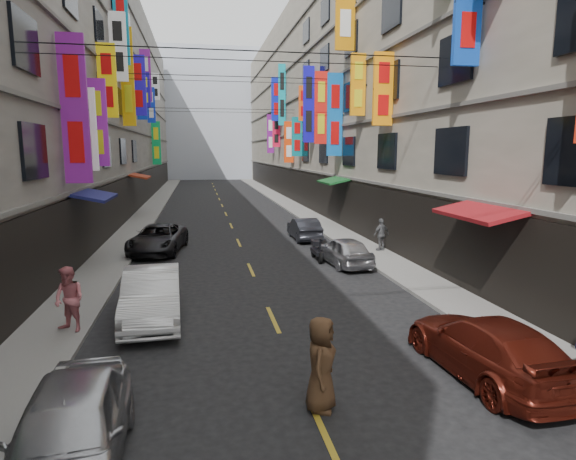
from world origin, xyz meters
name	(u,v)px	position (x,y,z in m)	size (l,w,h in m)	color
sidewalk_left	(146,215)	(-6.00, 42.00, 0.06)	(2.00, 90.00, 0.12)	slate
sidewalk_right	(302,212)	(6.00, 42.00, 0.06)	(2.00, 90.00, 0.12)	slate
building_row_left	(50,83)	(-11.99, 42.00, 9.49)	(10.14, 90.00, 19.00)	gray
building_row_right	(377,91)	(11.99, 42.00, 9.49)	(10.14, 90.00, 19.00)	#ADA391
haze_block	(208,115)	(0.00, 92.00, 11.00)	(18.00, 8.00, 22.00)	#B1B7C6
shop_signage	(229,77)	(-0.04, 34.92, 9.17)	(14.00, 55.00, 12.25)	blue
street_awnings	(216,193)	(-1.26, 26.00, 3.00)	(13.99, 35.20, 0.41)	#16541A
overhead_cables	(236,71)	(0.00, 30.00, 8.80)	(14.00, 38.04, 1.24)	black
lane_markings	(228,219)	(0.00, 39.00, 0.00)	(0.12, 80.20, 0.01)	gold
scooter_far_right	(317,251)	(3.07, 25.19, 0.44)	(0.50, 1.80, 1.14)	black
car_left_near	(70,432)	(-4.00, 11.90, 0.69)	(1.64, 4.07, 1.39)	#AFB0B4
car_left_mid	(152,295)	(-3.42, 18.60, 0.73)	(1.55, 4.45, 1.47)	white
car_left_far	(158,239)	(-4.00, 28.27, 0.66)	(2.20, 4.78, 1.33)	black
car_right_near	(488,347)	(4.00, 13.68, 0.66)	(1.84, 4.53, 1.31)	#55170E
car_right_mid	(344,251)	(4.00, 24.09, 0.62)	(1.47, 3.64, 1.24)	#AEAEB3
car_right_far	(304,229)	(3.62, 30.30, 0.60)	(1.27, 3.65, 1.20)	#2A2B33
pedestrian_lfar	(69,299)	(-5.42, 17.79, 0.98)	(0.84, 0.58, 1.73)	#D06E75
pedestrian_rfar	(381,235)	(6.46, 26.16, 0.89)	(0.91, 0.52, 1.55)	#58595B
pedestrian_crossing	(321,364)	(0.14, 13.01, 0.90)	(0.88, 0.60, 1.81)	#503420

